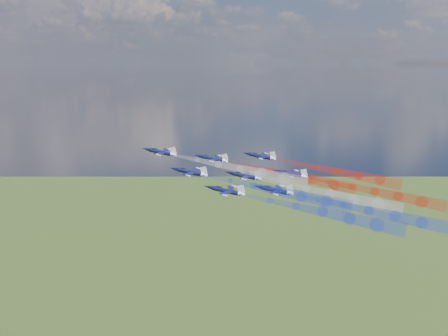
{
  "coord_description": "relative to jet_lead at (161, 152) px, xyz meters",
  "views": [
    {
      "loc": [
        2.93,
        -179.03,
        199.87
      ],
      "look_at": [
        23.69,
        -9.99,
        167.9
      ],
      "focal_mm": 44.65,
      "sensor_mm": 36.0,
      "label": 1
    }
  ],
  "objects": [
    {
      "name": "jet_inner_right",
      "position": [
        17.22,
        4.66,
        -3.29
      ],
      "size": [
        15.26,
        13.87,
        5.53
      ],
      "primitive_type": null,
      "rotation": [
        0.16,
        -0.05,
        1.17
      ],
      "color": "black"
    },
    {
      "name": "trail_inner_right",
      "position": [
        41.34,
        -5.39,
        -7.39
      ],
      "size": [
        40.55,
        20.16,
        10.71
      ],
      "primitive_type": null,
      "rotation": [
        0.16,
        -0.05,
        1.17
      ],
      "color": "red"
    },
    {
      "name": "jet_outer_left",
      "position": [
        17.19,
        -30.76,
        -6.13
      ],
      "size": [
        15.26,
        13.87,
        5.53
      ],
      "primitive_type": null,
      "rotation": [
        0.16,
        -0.05,
        1.17
      ],
      "color": "black"
    },
    {
      "name": "trail_lead",
      "position": [
        24.12,
        -10.04,
        -4.09
      ],
      "size": [
        40.55,
        20.16,
        10.71
      ],
      "primitive_type": null,
      "rotation": [
        0.16,
        -0.05,
        1.17
      ],
      "color": "white"
    },
    {
      "name": "trail_rear_left",
      "position": [
        56.04,
        -35.7,
        -11.65
      ],
      "size": [
        40.55,
        20.16,
        10.71
      ],
      "primitive_type": null,
      "rotation": [
        0.16,
        -0.05,
        1.17
      ],
      "color": "blue"
    },
    {
      "name": "trail_inner_left",
      "position": [
        32.51,
        -25.94,
        -7.72
      ],
      "size": [
        40.55,
        20.16,
        10.71
      ],
      "primitive_type": null,
      "rotation": [
        0.16,
        -0.05,
        1.17
      ],
      "color": "blue"
    },
    {
      "name": "jet_outer_right",
      "position": [
        34.4,
        9.65,
        -3.61
      ],
      "size": [
        15.26,
        13.87,
        5.53
      ],
      "primitive_type": null,
      "rotation": [
        0.16,
        -0.05,
        1.17
      ],
      "color": "black"
    },
    {
      "name": "trail_outer_left",
      "position": [
        41.31,
        -40.81,
        -10.23
      ],
      "size": [
        40.55,
        20.16,
        10.71
      ],
      "primitive_type": null,
      "rotation": [
        0.16,
        -0.05,
        1.17
      ],
      "color": "blue"
    },
    {
      "name": "jet_rear_right",
      "position": [
        41.12,
        -6.74,
        -6.79
      ],
      "size": [
        15.26,
        13.87,
        5.53
      ],
      "primitive_type": null,
      "rotation": [
        0.16,
        -0.05,
        1.17
      ],
      "color": "black"
    },
    {
      "name": "jet_center_third",
      "position": [
        25.34,
        -11.39,
        -6.06
      ],
      "size": [
        15.26,
        13.87,
        5.53
      ],
      "primitive_type": null,
      "rotation": [
        0.16,
        -0.05,
        1.17
      ],
      "color": "black"
    },
    {
      "name": "jet_rear_left",
      "position": [
        31.91,
        -25.65,
        -7.55
      ],
      "size": [
        15.26,
        13.87,
        5.53
      ],
      "primitive_type": null,
      "rotation": [
        0.16,
        -0.05,
        1.17
      ],
      "color": "black"
    },
    {
      "name": "jet_lead",
      "position": [
        0.0,
        0.0,
        0.0
      ],
      "size": [
        15.26,
        13.87,
        5.53
      ],
      "primitive_type": null,
      "rotation": [
        0.16,
        -0.05,
        1.17
      ],
      "color": "black"
    },
    {
      "name": "trail_center_third",
      "position": [
        49.46,
        -21.43,
        -10.16
      ],
      "size": [
        40.55,
        20.16,
        10.71
      ],
      "primitive_type": null,
      "rotation": [
        0.16,
        -0.05,
        1.17
      ],
      "color": "white"
    },
    {
      "name": "jet_inner_left",
      "position": [
        8.39,
        -15.9,
        -3.62
      ],
      "size": [
        15.26,
        13.87,
        5.53
      ],
      "primitive_type": null,
      "rotation": [
        0.16,
        -0.05,
        1.17
      ],
      "color": "black"
    },
    {
      "name": "trail_outer_right",
      "position": [
        58.53,
        -0.39,
        -7.71
      ],
      "size": [
        40.55,
        20.16,
        10.71
      ],
      "primitive_type": null,
      "rotation": [
        0.16,
        -0.05,
        1.17
      ],
      "color": "red"
    },
    {
      "name": "trail_rear_right",
      "position": [
        65.24,
        -16.78,
        -10.89
      ],
      "size": [
        40.55,
        20.16,
        10.71
      ],
      "primitive_type": null,
      "rotation": [
        0.16,
        -0.05,
        1.17
      ],
      "color": "red"
    }
  ]
}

